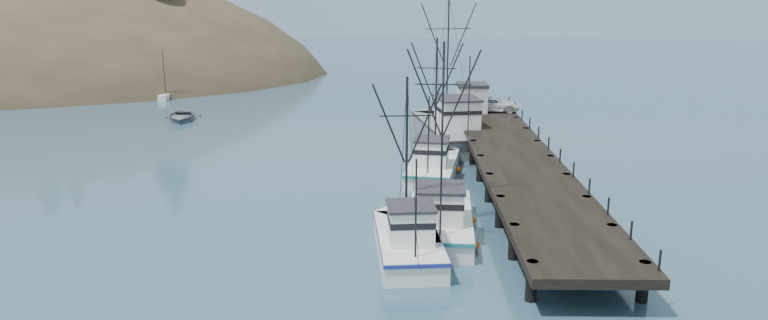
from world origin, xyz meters
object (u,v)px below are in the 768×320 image
trawler_near (440,218)px  motorboat (181,120)px  trawler_far (433,165)px  pickup_truck (494,104)px  pier (515,159)px  work_vessel (450,129)px  trawler_mid (408,240)px  pier_shed (472,97)px

trawler_near → motorboat: (-25.97, 33.77, -0.82)m
trawler_far → pickup_truck: size_ratio=2.09×
pier → pickup_truck: (0.85, 18.00, 1.03)m
trawler_far → work_vessel: work_vessel is taller
trawler_mid → pier_shed: (6.95, 32.31, 2.60)m
trawler_mid → pier_shed: size_ratio=3.13×
trawler_near → pier_shed: 29.30m
pickup_truck → motorboat: size_ratio=0.91×
pier → trawler_near: trawler_near is taller
trawler_near → pier_shed: bearing=80.3°
trawler_near → work_vessel: bearing=84.1°
pier → work_vessel: work_vessel is taller
pier → trawler_near: (-6.27, -10.77, -0.87)m
trawler_near → trawler_mid: trawler_near is taller
work_vessel → pier_shed: 6.08m
trawler_mid → motorboat: bearing=122.7°
pier → pickup_truck: 18.05m
trawler_near → trawler_far: bearing=88.9°
pier → pickup_truck: size_ratio=8.45×
pier_shed → pickup_truck: bearing=0.0°
work_vessel → pickup_truck: bearing=47.4°
pier → trawler_near: 12.49m
trawler_far → motorboat: bearing=140.5°
trawler_near → pier_shed: (4.92, 28.77, 2.60)m
trawler_near → pier: bearing=59.8°
trawler_mid → work_vessel: work_vessel is taller
pier_shed → trawler_near: bearing=-99.7°
pier_shed → pickup_truck: size_ratio=0.61×
trawler_far → trawler_mid: bearing=-98.2°
trawler_far → pier: bearing=-13.2°
trawler_far → pickup_truck: 18.06m
work_vessel → motorboat: (-28.41, 10.09, -1.23)m
trawler_far → work_vessel: bearing=79.2°
motorboat → trawler_far: bearing=-51.0°
pier → motorboat: (-32.25, 23.00, -1.69)m
trawler_mid → pickup_truck: bearing=74.2°
trawler_far → pier_shed: (4.68, 16.59, 2.60)m
trawler_far → pickup_truck: bearing=67.5°
pickup_truck → pier: bearing=-178.5°
pier_shed → motorboat: pier_shed is taller
pier_shed → pickup_truck: (2.20, 0.00, -0.70)m
work_vessel → pickup_truck: size_ratio=3.15×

